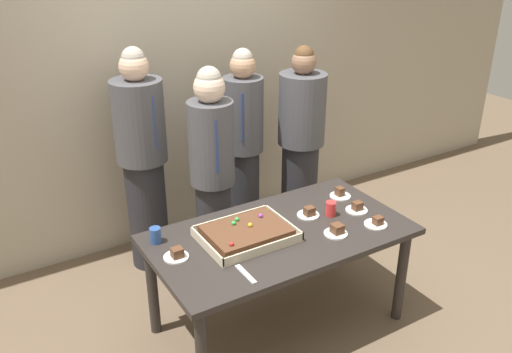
{
  "coord_description": "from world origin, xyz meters",
  "views": [
    {
      "loc": [
        -1.67,
        -2.47,
        2.51
      ],
      "look_at": [
        -0.09,
        0.15,
        1.08
      ],
      "focal_mm": 38.21,
      "sensor_mm": 36.0,
      "label": 1
    }
  ],
  "objects_px": {
    "plated_slice_far_left": "(336,231)",
    "plated_slice_center_front": "(357,208)",
    "plated_slice_center_back": "(309,213)",
    "cake_server_utensil": "(246,274)",
    "plated_slice_near_right": "(340,194)",
    "person_green_shirt_behind": "(143,160)",
    "sheet_cake": "(246,233)",
    "plated_slice_far_right": "(177,255)",
    "person_striped_tie_right": "(301,145)",
    "person_far_right_suit": "(212,173)",
    "plated_slice_near_left": "(377,223)",
    "drink_cup_middle": "(331,209)",
    "person_serving_front": "(244,147)",
    "party_table": "(280,244)",
    "drink_cup_nearest": "(155,235)"
  },
  "relations": [
    {
      "from": "plated_slice_far_left",
      "to": "person_serving_front",
      "type": "bearing_deg",
      "value": 87.44
    },
    {
      "from": "plated_slice_center_back",
      "to": "person_green_shirt_behind",
      "type": "bearing_deg",
      "value": 123.95
    },
    {
      "from": "plated_slice_far_left",
      "to": "person_green_shirt_behind",
      "type": "height_order",
      "value": "person_green_shirt_behind"
    },
    {
      "from": "plated_slice_near_left",
      "to": "person_green_shirt_behind",
      "type": "xyz_separation_m",
      "value": [
        -1.04,
        1.43,
        0.15
      ]
    },
    {
      "from": "plated_slice_near_right",
      "to": "plated_slice_far_right",
      "type": "relative_size",
      "value": 1.0
    },
    {
      "from": "plated_slice_center_back",
      "to": "cake_server_utensil",
      "type": "height_order",
      "value": "plated_slice_center_back"
    },
    {
      "from": "plated_slice_near_right",
      "to": "plated_slice_center_back",
      "type": "bearing_deg",
      "value": -162.37
    },
    {
      "from": "plated_slice_far_right",
      "to": "person_green_shirt_behind",
      "type": "xyz_separation_m",
      "value": [
        0.22,
        1.11,
        0.15
      ]
    },
    {
      "from": "plated_slice_far_right",
      "to": "cake_server_utensil",
      "type": "distance_m",
      "value": 0.44
    },
    {
      "from": "plated_slice_near_right",
      "to": "person_green_shirt_behind",
      "type": "xyz_separation_m",
      "value": [
        -1.1,
        0.98,
        0.15
      ]
    },
    {
      "from": "plated_slice_center_back",
      "to": "plated_slice_center_front",
      "type": "bearing_deg",
      "value": -18.97
    },
    {
      "from": "party_table",
      "to": "plated_slice_near_right",
      "type": "bearing_deg",
      "value": 16.55
    },
    {
      "from": "plated_slice_near_left",
      "to": "plated_slice_far_right",
      "type": "height_order",
      "value": "plated_slice_far_right"
    },
    {
      "from": "plated_slice_near_left",
      "to": "person_green_shirt_behind",
      "type": "relative_size",
      "value": 0.09
    },
    {
      "from": "plated_slice_near_left",
      "to": "plated_slice_near_right",
      "type": "distance_m",
      "value": 0.44
    },
    {
      "from": "sheet_cake",
      "to": "person_serving_front",
      "type": "distance_m",
      "value": 1.17
    },
    {
      "from": "plated_slice_near_right",
      "to": "person_far_right_suit",
      "type": "bearing_deg",
      "value": 142.62
    },
    {
      "from": "party_table",
      "to": "plated_slice_far_right",
      "type": "relative_size",
      "value": 11.02
    },
    {
      "from": "cake_server_utensil",
      "to": "person_serving_front",
      "type": "xyz_separation_m",
      "value": [
        0.76,
        1.35,
        0.14
      ]
    },
    {
      "from": "party_table",
      "to": "plated_slice_center_back",
      "type": "relative_size",
      "value": 11.02
    },
    {
      "from": "sheet_cake",
      "to": "drink_cup_middle",
      "type": "relative_size",
      "value": 5.63
    },
    {
      "from": "plated_slice_center_back",
      "to": "person_green_shirt_behind",
      "type": "xyz_separation_m",
      "value": [
        -0.74,
        1.1,
        0.15
      ]
    },
    {
      "from": "plated_slice_far_left",
      "to": "plated_slice_center_front",
      "type": "relative_size",
      "value": 1.0
    },
    {
      "from": "person_striped_tie_right",
      "to": "person_far_right_suit",
      "type": "xyz_separation_m",
      "value": [
        -0.89,
        -0.15,
        0.01
      ]
    },
    {
      "from": "plated_slice_far_left",
      "to": "cake_server_utensil",
      "type": "xyz_separation_m",
      "value": [
        -0.71,
        -0.08,
        -0.02
      ]
    },
    {
      "from": "person_far_right_suit",
      "to": "person_striped_tie_right",
      "type": "bearing_deg",
      "value": 109.56
    },
    {
      "from": "cake_server_utensil",
      "to": "person_serving_front",
      "type": "relative_size",
      "value": 0.12
    },
    {
      "from": "plated_slice_center_front",
      "to": "person_serving_front",
      "type": "xyz_separation_m",
      "value": [
        -0.26,
        1.1,
        0.12
      ]
    },
    {
      "from": "person_serving_front",
      "to": "plated_slice_near_left",
      "type": "bearing_deg",
      "value": 39.32
    },
    {
      "from": "drink_cup_middle",
      "to": "cake_server_utensil",
      "type": "distance_m",
      "value": 0.88
    },
    {
      "from": "plated_slice_center_front",
      "to": "plated_slice_center_back",
      "type": "distance_m",
      "value": 0.34
    },
    {
      "from": "person_green_shirt_behind",
      "to": "drink_cup_middle",
      "type": "bearing_deg",
      "value": 24.62
    },
    {
      "from": "plated_slice_center_back",
      "to": "person_striped_tie_right",
      "type": "relative_size",
      "value": 0.09
    },
    {
      "from": "plated_slice_near_right",
      "to": "person_striped_tie_right",
      "type": "relative_size",
      "value": 0.09
    },
    {
      "from": "cake_server_utensil",
      "to": "person_far_right_suit",
      "type": "distance_m",
      "value": 1.09
    },
    {
      "from": "person_green_shirt_behind",
      "to": "person_striped_tie_right",
      "type": "distance_m",
      "value": 1.29
    },
    {
      "from": "sheet_cake",
      "to": "plated_slice_center_front",
      "type": "relative_size",
      "value": 3.75
    },
    {
      "from": "plated_slice_center_front",
      "to": "plated_slice_near_left",
      "type": "bearing_deg",
      "value": -95.2
    },
    {
      "from": "drink_cup_middle",
      "to": "party_table",
      "type": "bearing_deg",
      "value": -179.08
    },
    {
      "from": "sheet_cake",
      "to": "plated_slice_far_right",
      "type": "height_order",
      "value": "sheet_cake"
    },
    {
      "from": "sheet_cake",
      "to": "cake_server_utensil",
      "type": "relative_size",
      "value": 2.81
    },
    {
      "from": "plated_slice_center_front",
      "to": "person_striped_tie_right",
      "type": "distance_m",
      "value": 0.96
    },
    {
      "from": "sheet_cake",
      "to": "plated_slice_near_right",
      "type": "bearing_deg",
      "value": 9.55
    },
    {
      "from": "person_serving_front",
      "to": "person_striped_tie_right",
      "type": "bearing_deg",
      "value": 98.79
    },
    {
      "from": "sheet_cake",
      "to": "person_striped_tie_right",
      "type": "relative_size",
      "value": 0.34
    },
    {
      "from": "plated_slice_far_right",
      "to": "cake_server_utensil",
      "type": "relative_size",
      "value": 0.75
    },
    {
      "from": "plated_slice_near_left",
      "to": "plated_slice_center_front",
      "type": "height_order",
      "value": "plated_slice_center_front"
    },
    {
      "from": "person_serving_front",
      "to": "plated_slice_center_back",
      "type": "bearing_deg",
      "value": 25.2
    },
    {
      "from": "plated_slice_near_left",
      "to": "drink_cup_nearest",
      "type": "bearing_deg",
      "value": 157.38
    },
    {
      "from": "plated_slice_near_right",
      "to": "person_green_shirt_behind",
      "type": "height_order",
      "value": "person_green_shirt_behind"
    }
  ]
}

